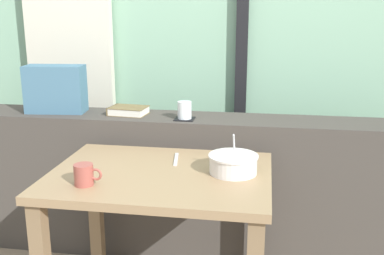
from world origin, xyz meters
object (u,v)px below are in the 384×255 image
throw_pillow (56,89)px  soup_bowl (233,164)px  juice_glass (185,111)px  coaster_square (185,119)px  closed_book (128,111)px  fork_utensil (176,159)px  ceramic_mug (84,175)px  breakfast_table (161,198)px

throw_pillow → soup_bowl: throw_pillow is taller
juice_glass → throw_pillow: size_ratio=0.28×
coaster_square → closed_book: size_ratio=0.47×
fork_utensil → ceramic_mug: (-0.29, -0.36, 0.04)m
soup_bowl → fork_utensil: (-0.27, 0.13, -0.04)m
closed_book → fork_utensil: bearing=-49.1°
breakfast_table → ceramic_mug: bearing=-144.0°
throw_pillow → ceramic_mug: throw_pillow is taller
soup_bowl → fork_utensil: soup_bowl is taller
juice_glass → soup_bowl: bearing=-57.8°
fork_utensil → coaster_square: bearing=84.8°
coaster_square → ceramic_mug: (-0.27, -0.69, -0.07)m
coaster_square → fork_utensil: coaster_square is taller
soup_bowl → fork_utensil: 0.30m
closed_book → coaster_square: bearing=-11.4°
breakfast_table → closed_book: (-0.31, 0.57, 0.25)m
throw_pillow → soup_bowl: (1.03, -0.52, -0.20)m
breakfast_table → fork_utensil: size_ratio=5.48×
closed_book → breakfast_table: bearing=-61.4°
coaster_square → soup_bowl: soup_bowl is taller
juice_glass → coaster_square: bearing=0.0°
soup_bowl → ceramic_mug: (-0.56, -0.23, 0.00)m
throw_pillow → ceramic_mug: bearing=-58.4°
coaster_square → fork_utensil: size_ratio=0.59×
closed_book → soup_bowl: 0.81m
soup_bowl → closed_book: bearing=139.5°
breakfast_table → soup_bowl: 0.35m
fork_utensil → juice_glass: bearing=84.8°
ceramic_mug → breakfast_table: bearing=36.0°
coaster_square → fork_utensil: 0.35m
coaster_square → juice_glass: (-0.00, 0.00, 0.04)m
coaster_square → throw_pillow: size_ratio=0.31×
closed_book → throw_pillow: 0.42m
breakfast_table → fork_utensil: 0.21m
coaster_square → soup_bowl: 0.55m
breakfast_table → soup_bowl: soup_bowl is taller
coaster_square → throw_pillow: 0.75m
juice_glass → ceramic_mug: 0.75m
fork_utensil → ceramic_mug: 0.47m
closed_book → soup_bowl: (0.61, -0.53, -0.09)m
breakfast_table → closed_book: size_ratio=4.38×
coaster_square → breakfast_table: bearing=-91.8°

